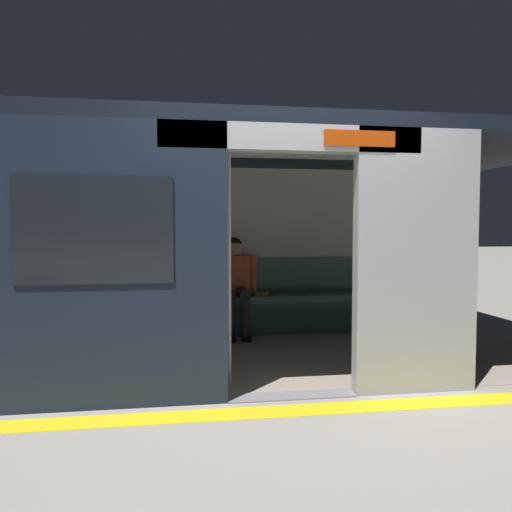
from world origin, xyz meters
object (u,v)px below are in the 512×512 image
person_seated (235,279)px  handbag (206,289)px  train_car (257,211)px  bench_seat (249,304)px  grab_pole_door (229,261)px  book (262,294)px

person_seated → handbag: (0.36, -0.08, -0.13)m
train_car → bench_seat: size_ratio=1.90×
train_car → grab_pole_door: train_car is taller
person_seated → grab_pole_door: 1.96m
bench_seat → book: 0.22m
train_car → handbag: (0.47, -1.13, -0.92)m
person_seated → book: person_seated is taller
train_car → book: (-0.24, -1.16, -0.99)m
person_seated → book: (-0.35, -0.10, -0.20)m
handbag → grab_pole_door: grab_pole_door is taller
bench_seat → handbag: handbag is taller
book → grab_pole_door: 2.18m
handbag → book: bearing=-178.1°
bench_seat → grab_pole_door: grab_pole_door is taller
bench_seat → handbag: size_ratio=12.98×
bench_seat → book: (-0.17, -0.05, 0.13)m
train_car → grab_pole_door: bearing=66.3°
train_car → person_seated: (0.11, -1.05, -0.79)m
bench_seat → handbag: 0.57m
book → person_seated: bearing=34.4°
book → grab_pole_door: grab_pole_door is taller
train_car → book: train_car is taller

